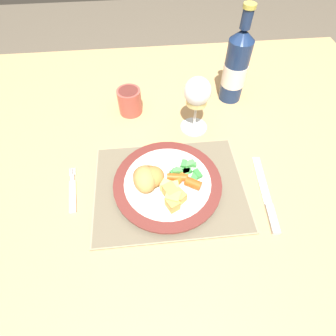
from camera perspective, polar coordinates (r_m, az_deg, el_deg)
ground_plane at (r=1.34m, az=2.30°, el=-17.49°), size 6.00×6.00×0.00m
dining_table at (r=0.75m, az=3.92°, el=-0.55°), size 1.32×1.09×0.74m
placemat at (r=0.62m, az=0.28°, el=-4.23°), size 0.35×0.27×0.01m
dinner_plate at (r=0.61m, az=-0.10°, el=-3.44°), size 0.25×0.25×0.02m
breaded_croquettes at (r=0.59m, az=-4.49°, el=-1.98°), size 0.09×0.09×0.05m
green_beans_pile at (r=0.61m, az=3.97°, el=-0.57°), size 0.08×0.06×0.02m
glazed_carrots at (r=0.59m, az=3.60°, el=-2.68°), size 0.08×0.05×0.02m
fork at (r=0.65m, az=-20.02°, el=-5.07°), size 0.03×0.13×0.01m
table_knife at (r=0.64m, az=20.73°, el=-6.34°), size 0.04×0.21×0.01m
wine_glass at (r=0.68m, az=6.37°, el=15.54°), size 0.07×0.07×0.16m
bottle at (r=0.82m, az=14.55°, el=20.51°), size 0.07×0.07×0.27m
roast_potatoes at (r=0.57m, az=0.97°, el=-5.83°), size 0.06×0.08×0.03m
drinking_cup at (r=0.78m, az=-8.35°, el=14.28°), size 0.07×0.07×0.07m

